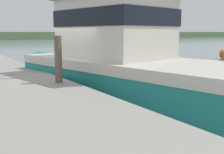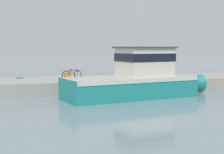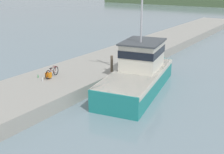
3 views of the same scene
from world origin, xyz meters
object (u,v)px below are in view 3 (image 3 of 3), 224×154
(bicycle_touring, at_px, (51,73))
(mooring_post, at_px, (112,64))
(fishing_boat_main, at_px, (139,71))
(water_bottle_by_bike, at_px, (38,76))
(water_bottle_on_curb, at_px, (42,79))

(bicycle_touring, xyz_separation_m, mooring_post, (2.93, 3.79, 0.33))
(fishing_boat_main, bearing_deg, water_bottle_by_bike, -155.27)
(bicycle_touring, bearing_deg, water_bottle_on_curb, -99.02)
(fishing_boat_main, height_order, water_bottle_on_curb, fishing_boat_main)
(fishing_boat_main, distance_m, mooring_post, 2.46)
(mooring_post, bearing_deg, water_bottle_by_bike, -130.26)
(fishing_boat_main, height_order, mooring_post, fishing_boat_main)
(fishing_boat_main, height_order, bicycle_touring, fishing_boat_main)
(fishing_boat_main, distance_m, water_bottle_by_bike, 7.63)
(water_bottle_by_bike, bearing_deg, mooring_post, 49.74)
(mooring_post, relative_size, water_bottle_on_curb, 5.29)
(fishing_boat_main, bearing_deg, water_bottle_on_curb, -149.27)
(bicycle_touring, bearing_deg, fishing_boat_main, 23.98)
(fishing_boat_main, xyz_separation_m, bicycle_touring, (-5.37, -3.94, -0.08))
(mooring_post, bearing_deg, fishing_boat_main, 3.38)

